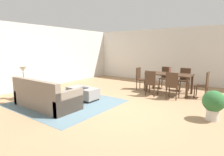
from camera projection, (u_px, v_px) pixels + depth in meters
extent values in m
plane|color=#9E7A56|center=(118.00, 109.00, 5.19)|extent=(10.80, 10.80, 0.00)
cube|color=silver|center=(175.00, 56.00, 8.97)|extent=(9.00, 0.12, 2.70)
cube|color=silver|center=(40.00, 57.00, 7.98)|extent=(0.12, 11.00, 2.70)
cube|color=slate|center=(66.00, 103.00, 5.77)|extent=(3.00, 2.80, 0.01)
cube|color=gray|center=(47.00, 100.00, 5.35)|extent=(2.07, 0.92, 0.42)
cube|color=gray|center=(34.00, 88.00, 4.98)|extent=(2.07, 0.16, 0.44)
cube|color=gray|center=(29.00, 92.00, 5.89)|extent=(0.14, 0.92, 0.62)
cube|color=gray|center=(69.00, 102.00, 4.78)|extent=(0.14, 0.92, 0.62)
cube|color=tan|center=(33.00, 85.00, 5.51)|extent=(0.38, 0.12, 0.38)
cube|color=gray|center=(43.00, 87.00, 5.20)|extent=(0.37, 0.13, 0.37)
cube|color=silver|center=(55.00, 90.00, 4.89)|extent=(0.37, 0.14, 0.37)
cube|color=gray|center=(83.00, 93.00, 6.12)|extent=(1.08, 0.56, 0.35)
cylinder|color=#422B1C|center=(78.00, 95.00, 6.62)|extent=(0.05, 0.05, 0.06)
cylinder|color=#422B1C|center=(98.00, 99.00, 6.06)|extent=(0.05, 0.05, 0.06)
cylinder|color=#422B1C|center=(68.00, 98.00, 6.25)|extent=(0.05, 0.05, 0.06)
cylinder|color=#422B1C|center=(89.00, 102.00, 5.69)|extent=(0.05, 0.05, 0.06)
cube|color=brown|center=(24.00, 82.00, 6.10)|extent=(0.40, 0.40, 0.03)
cylinder|color=brown|center=(27.00, 89.00, 6.38)|extent=(0.04, 0.04, 0.57)
cylinder|color=brown|center=(32.00, 91.00, 6.19)|extent=(0.04, 0.04, 0.57)
cylinder|color=brown|center=(17.00, 91.00, 6.11)|extent=(0.04, 0.04, 0.57)
cylinder|color=brown|center=(22.00, 93.00, 5.91)|extent=(0.04, 0.04, 0.57)
cylinder|color=brown|center=(24.00, 81.00, 6.10)|extent=(0.16, 0.16, 0.02)
cylinder|color=brown|center=(23.00, 76.00, 6.07)|extent=(0.02, 0.02, 0.32)
cone|color=beige|center=(23.00, 69.00, 6.03)|extent=(0.26, 0.26, 0.18)
cube|color=#422B1C|center=(169.00, 74.00, 6.91)|extent=(1.64, 0.86, 0.04)
cube|color=#422B1C|center=(154.00, 81.00, 7.70)|extent=(0.07, 0.07, 0.72)
cube|color=#422B1C|center=(192.00, 85.00, 6.82)|extent=(0.07, 0.07, 0.72)
cube|color=#422B1C|center=(146.00, 83.00, 7.11)|extent=(0.07, 0.07, 0.72)
cube|color=#422B1C|center=(187.00, 88.00, 6.23)|extent=(0.07, 0.07, 0.72)
cube|color=#422B1C|center=(152.00, 84.00, 6.61)|extent=(0.40, 0.40, 0.04)
cube|color=#422B1C|center=(150.00, 78.00, 6.42)|extent=(0.40, 0.04, 0.47)
cylinder|color=#422B1C|center=(149.00, 88.00, 6.88)|extent=(0.04, 0.04, 0.41)
cylinder|color=#422B1C|center=(158.00, 90.00, 6.68)|extent=(0.04, 0.04, 0.41)
cylinder|color=#422B1C|center=(145.00, 90.00, 6.61)|extent=(0.04, 0.04, 0.41)
cylinder|color=#422B1C|center=(154.00, 91.00, 6.41)|extent=(0.04, 0.04, 0.41)
cube|color=#422B1C|center=(173.00, 86.00, 6.19)|extent=(0.41, 0.41, 0.04)
cube|color=#422B1C|center=(172.00, 80.00, 6.01)|extent=(0.40, 0.05, 0.47)
cylinder|color=#422B1C|center=(169.00, 91.00, 6.46)|extent=(0.04, 0.04, 0.41)
cylinder|color=#422B1C|center=(179.00, 92.00, 6.27)|extent=(0.04, 0.04, 0.41)
cylinder|color=#422B1C|center=(166.00, 93.00, 6.19)|extent=(0.04, 0.04, 0.41)
cylinder|color=#422B1C|center=(176.00, 94.00, 5.99)|extent=(0.04, 0.04, 0.41)
cube|color=#422B1C|center=(165.00, 78.00, 7.80)|extent=(0.41, 0.41, 0.04)
cube|color=#422B1C|center=(166.00, 72.00, 7.91)|extent=(0.40, 0.05, 0.47)
cylinder|color=#422B1C|center=(167.00, 85.00, 7.60)|extent=(0.04, 0.04, 0.41)
cylinder|color=#422B1C|center=(159.00, 84.00, 7.79)|extent=(0.04, 0.04, 0.41)
cylinder|color=#422B1C|center=(170.00, 83.00, 7.88)|extent=(0.04, 0.04, 0.41)
cylinder|color=#422B1C|center=(162.00, 83.00, 8.07)|extent=(0.04, 0.04, 0.41)
cube|color=#422B1C|center=(184.00, 81.00, 7.28)|extent=(0.41, 0.41, 0.04)
cube|color=#422B1C|center=(185.00, 74.00, 7.39)|extent=(0.40, 0.05, 0.47)
cylinder|color=#422B1C|center=(187.00, 87.00, 7.08)|extent=(0.04, 0.04, 0.41)
cylinder|color=#422B1C|center=(178.00, 86.00, 7.27)|extent=(0.04, 0.04, 0.41)
cylinder|color=#422B1C|center=(189.00, 86.00, 7.36)|extent=(0.04, 0.04, 0.41)
cylinder|color=#422B1C|center=(180.00, 85.00, 7.55)|extent=(0.04, 0.04, 0.41)
cube|color=#422B1C|center=(201.00, 86.00, 6.30)|extent=(0.40, 0.40, 0.04)
cube|color=#422B1C|center=(208.00, 79.00, 6.16)|extent=(0.04, 0.40, 0.47)
cylinder|color=#422B1C|center=(194.00, 92.00, 6.30)|extent=(0.04, 0.04, 0.41)
cylinder|color=#422B1C|center=(196.00, 90.00, 6.57)|extent=(0.04, 0.04, 0.41)
cylinder|color=#422B1C|center=(205.00, 94.00, 6.10)|extent=(0.04, 0.04, 0.41)
cylinder|color=#422B1C|center=(207.00, 92.00, 6.37)|extent=(0.04, 0.04, 0.41)
cube|color=#422B1C|center=(142.00, 79.00, 7.57)|extent=(0.43, 0.43, 0.04)
cube|color=#422B1C|center=(138.00, 73.00, 7.62)|extent=(0.07, 0.40, 0.47)
cylinder|color=#422B1C|center=(147.00, 84.00, 7.66)|extent=(0.04, 0.04, 0.41)
cylinder|color=#422B1C|center=(144.00, 86.00, 7.37)|extent=(0.04, 0.04, 0.41)
cylinder|color=#422B1C|center=(140.00, 84.00, 7.83)|extent=(0.04, 0.04, 0.41)
cylinder|color=#422B1C|center=(137.00, 85.00, 7.55)|extent=(0.04, 0.04, 0.41)
cylinder|color=#B26659|center=(170.00, 71.00, 6.90)|extent=(0.08, 0.08, 0.23)
cube|color=#333338|center=(84.00, 88.00, 5.97)|extent=(0.28, 0.22, 0.03)
cylinder|color=beige|center=(212.00, 115.00, 4.34)|extent=(0.28, 0.28, 0.26)
sphere|color=#2D6633|center=(214.00, 101.00, 4.29)|extent=(0.51, 0.51, 0.51)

